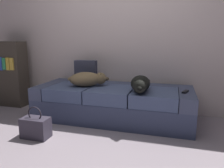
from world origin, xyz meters
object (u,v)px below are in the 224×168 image
Objects in this scene: couch at (113,103)px; throw_pillow at (86,71)px; tv_remote at (185,92)px; handbag at (36,127)px; bookshelf at (10,74)px; dog_tan at (88,79)px; dog_dark at (140,84)px.

throw_pillow is (-0.50, 0.22, 0.41)m from couch.
tv_remote reaches higher than handbag.
bookshelf reaches higher than couch.
tv_remote is 0.40× the size of handbag.
dog_tan is 0.52× the size of bookshelf.
handbag is (-0.34, -0.78, -0.45)m from dog_tan.
bookshelf reaches higher than throw_pillow.
tv_remote is at bearing -4.53° from couch.
dog_dark is 1.37m from handbag.
couch is at bearing 156.42° from dog_dark.
couch is 1.10m from handbag.
tv_remote is at bearing -0.71° from dog_tan.
dog_dark is 1.00m from throw_pillow.
throw_pillow is at bearing 118.25° from dog_tan.
dog_tan reaches higher than couch.
couch is at bearing -5.29° from bookshelf.
dog_tan is 1.52× the size of handbag.
throw_pillow is at bearing 79.72° from handbag.
dog_dark is at bearing -23.72° from throw_pillow.
handbag is at bearing -149.05° from dog_dark.
dog_tan is at bearing -170.26° from couch.
bookshelf is (-1.39, -0.05, -0.09)m from throw_pillow.
couch is 3.81× the size of dog_tan.
handbag is at bearing -134.89° from tv_remote.
dog_dark reaches higher than handbag.
couch is at bearing 9.74° from dog_tan.
bookshelf is (-1.20, 1.02, 0.43)m from handbag.
dog_tan is at bearing -61.75° from throw_pillow.
dog_tan is at bearing 171.08° from dog_dark.
bookshelf is (-1.55, 0.24, -0.02)m from dog_tan.
handbag is (-0.70, -0.84, -0.11)m from couch.
throw_pillow is at bearing 156.17° from couch.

